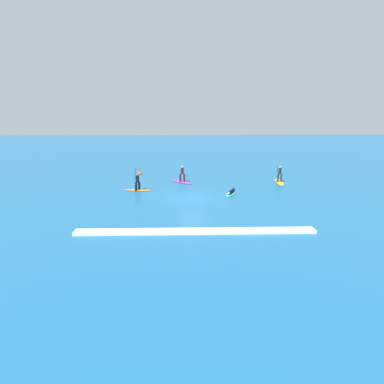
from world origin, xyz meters
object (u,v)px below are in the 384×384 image
at_px(surfer_on_yellow_board, 279,179).
at_px(surfer_on_orange_board, 138,186).
at_px(marker_buoy, 140,173).
at_px(surfer_on_teal_board, 231,193).
at_px(surfer_on_purple_board, 182,179).

bearing_deg(surfer_on_yellow_board, surfer_on_orange_board, -73.69).
height_order(surfer_on_orange_board, marker_buoy, surfer_on_orange_board).
xyz_separation_m(surfer_on_yellow_board, surfer_on_teal_board, (-5.92, -4.77, -0.24)).
height_order(surfer_on_orange_board, surfer_on_yellow_board, surfer_on_orange_board).
xyz_separation_m(surfer_on_yellow_board, marker_buoy, (-15.74, 4.52, -0.22)).
bearing_deg(marker_buoy, surfer_on_yellow_board, -16.02).
xyz_separation_m(surfer_on_orange_board, marker_buoy, (-0.73, 7.71, -0.30)).
bearing_deg(surfer_on_yellow_board, marker_buoy, -101.69).
bearing_deg(surfer_on_teal_board, surfer_on_purple_board, -110.94).
bearing_deg(surfer_on_teal_board, surfer_on_orange_board, -74.11).
bearing_deg(surfer_on_teal_board, surfer_on_yellow_board, 154.69).
height_order(surfer_on_purple_board, marker_buoy, surfer_on_purple_board).
bearing_deg(surfer_on_orange_board, surfer_on_yellow_board, -158.65).
relative_size(surfer_on_yellow_board, surfer_on_teal_board, 1.34).
relative_size(surfer_on_yellow_board, marker_buoy, 2.98).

